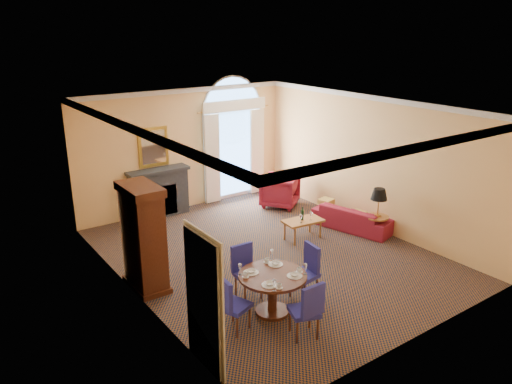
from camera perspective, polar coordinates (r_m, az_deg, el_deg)
ground at (r=10.88m, az=1.54°, el=-7.19°), size 7.50×7.50×0.00m
room_envelope at (r=10.56m, az=-0.64°, el=6.45°), size 6.04×7.52×3.45m
armoire at (r=9.45m, az=-12.73°, el=-5.29°), size 0.58×1.03×2.02m
dining_table at (r=8.60m, az=1.90°, el=-10.50°), size 1.17×1.17×0.94m
dining_chair_north at (r=9.13m, az=-1.24°, el=-8.61°), size 0.47×0.48×0.98m
dining_chair_south at (r=7.99m, az=6.00°, el=-12.97°), size 0.56×0.56×0.98m
dining_chair_east at (r=9.17m, az=5.94°, el=-8.58°), size 0.50×0.49×0.98m
dining_chair_west at (r=8.11m, az=-3.00°, el=-12.36°), size 0.56×0.56×0.98m
sofa at (r=12.35m, az=11.03°, el=-2.88°), size 1.25×2.08×0.57m
armchair at (r=13.61m, az=2.72°, el=0.13°), size 1.30×1.30×0.86m
coffee_table at (r=11.55m, az=5.40°, el=-3.37°), size 0.96×0.60×0.78m
side_table at (r=11.78m, az=13.79°, el=-1.63°), size 0.53×0.53×1.17m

